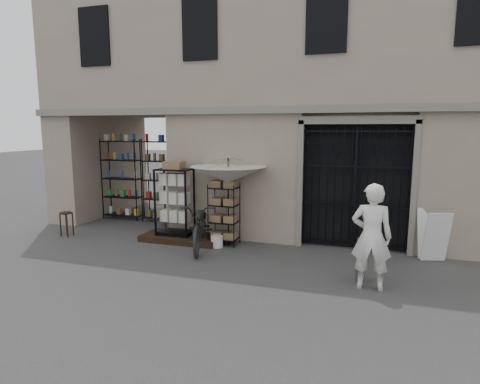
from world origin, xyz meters
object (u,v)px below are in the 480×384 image
(bicycle, at_px, (201,248))
(steel_bollard, at_px, (360,260))
(wire_rack, at_px, (224,215))
(market_umbrella, at_px, (228,170))
(wooden_stool, at_px, (67,224))
(shopkeeper, at_px, (369,288))
(white_bucket, at_px, (217,241))
(display_cabinet, at_px, (175,205))
(easel_sign, at_px, (433,235))

(bicycle, bearing_deg, steel_bollard, -32.41)
(wire_rack, distance_m, bicycle, 0.97)
(wire_rack, relative_size, market_umbrella, 0.59)
(wooden_stool, xyz_separation_m, shopkeeper, (7.62, -1.28, -0.33))
(shopkeeper, bearing_deg, wire_rack, -27.90)
(wire_rack, bearing_deg, white_bucket, -127.06)
(market_umbrella, height_order, wooden_stool, market_umbrella)
(steel_bollard, height_order, shopkeeper, steel_bollard)
(display_cabinet, height_order, shopkeeper, display_cabinet)
(wire_rack, bearing_deg, display_cabinet, 162.22)
(display_cabinet, distance_m, wire_rack, 1.32)
(steel_bollard, height_order, easel_sign, easel_sign)
(market_umbrella, xyz_separation_m, white_bucket, (-0.22, -0.21, -1.70))
(steel_bollard, distance_m, easel_sign, 2.24)
(wire_rack, xyz_separation_m, shopkeeper, (3.39, -1.80, -0.73))
(display_cabinet, height_order, white_bucket, display_cabinet)
(wire_rack, bearing_deg, market_umbrella, -44.04)
(market_umbrella, xyz_separation_m, easel_sign, (4.54, 0.27, -1.28))
(wire_rack, height_order, steel_bollard, wire_rack)
(wire_rack, height_order, shopkeeper, wire_rack)
(wire_rack, distance_m, steel_bollard, 3.56)
(display_cabinet, height_order, bicycle, display_cabinet)
(wire_rack, xyz_separation_m, easel_sign, (4.67, 0.21, -0.17))
(white_bucket, xyz_separation_m, steel_bollard, (3.31, -1.22, 0.27))
(display_cabinet, bearing_deg, market_umbrella, -12.07)
(display_cabinet, height_order, wooden_stool, display_cabinet)
(wire_rack, relative_size, easel_sign, 1.38)
(steel_bollard, xyz_separation_m, shopkeeper, (0.17, -0.31, -0.41))
(wire_rack, xyz_separation_m, bicycle, (-0.41, -0.49, -0.73))
(white_bucket, bearing_deg, shopkeeper, -23.77)
(bicycle, relative_size, steel_bollard, 2.59)
(shopkeeper, bearing_deg, market_umbrella, -28.02)
(easel_sign, bearing_deg, steel_bollard, -146.23)
(shopkeeper, bearing_deg, display_cabinet, -20.58)
(steel_bollard, xyz_separation_m, easel_sign, (1.45, 1.70, 0.15))
(steel_bollard, bearing_deg, wire_rack, 155.08)
(bicycle, relative_size, easel_sign, 1.97)
(wooden_stool, bearing_deg, shopkeeper, -9.54)
(wire_rack, xyz_separation_m, white_bucket, (-0.09, -0.27, -0.59))
(wire_rack, bearing_deg, bicycle, -148.60)
(wire_rack, xyz_separation_m, steel_bollard, (3.22, -1.50, -0.32))
(white_bucket, distance_m, steel_bollard, 3.54)
(bicycle, bearing_deg, wire_rack, 33.51)
(wire_rack, height_order, bicycle, wire_rack)
(white_bucket, height_order, steel_bollard, steel_bollard)
(wire_rack, height_order, white_bucket, wire_rack)
(wire_rack, distance_m, wooden_stool, 4.28)
(bicycle, bearing_deg, white_bucket, 17.77)
(white_bucket, distance_m, wooden_stool, 4.15)
(white_bucket, distance_m, bicycle, 0.41)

